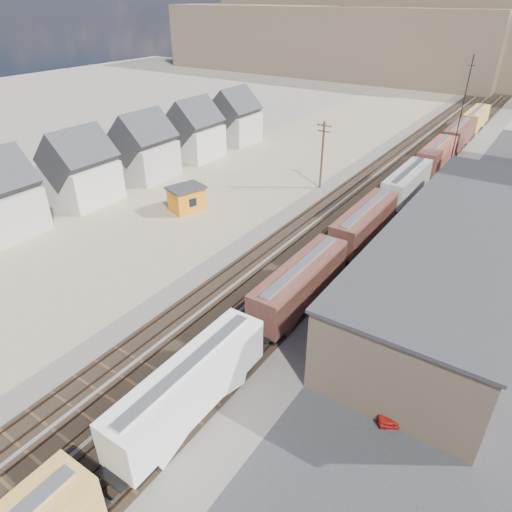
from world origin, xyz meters
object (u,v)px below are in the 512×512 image
Objects in this scene: freight_train at (388,201)px; parked_car_red at (386,403)px; utility_pole_north at (322,154)px; maintenance_shed at (187,198)px.

freight_train is 29.93× the size of parked_car_red.
freight_train is 11.97× the size of utility_pole_north.
utility_pole_north is 2.50× the size of parked_car_red.
parked_car_red is at bearing -56.85° from utility_pole_north.
freight_train is 21.66× the size of maintenance_shed.
parked_car_red is at bearing -69.87° from freight_train.
parked_car_red is at bearing -27.83° from maintenance_shed.
utility_pole_north reaches higher than freight_train.
maintenance_shed is at bearing -153.39° from freight_train.
maintenance_shed is 39.09m from parked_car_red.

